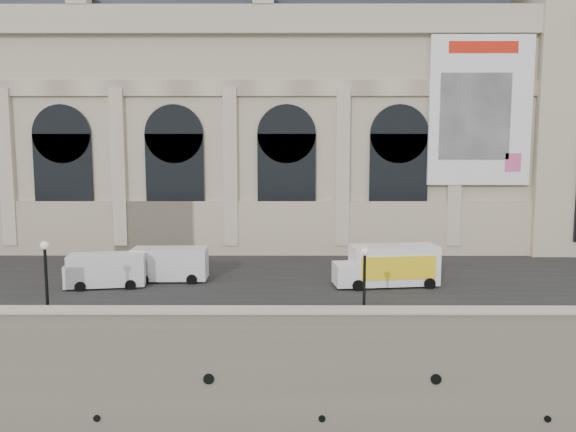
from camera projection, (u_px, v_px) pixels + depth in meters
name	position (u px, v px, depth m)	size (l,w,h in m)	color
quay	(235.00, 260.00, 64.45)	(160.00, 70.00, 6.00)	#796F5D
street	(208.00, 275.00, 43.24)	(160.00, 24.00, 0.06)	#2D2D2D
parapet	(172.00, 320.00, 29.87)	(160.00, 1.40, 1.21)	#796F5D
museum	(172.00, 110.00, 58.38)	(69.00, 18.70, 29.10)	#B6A68C
clock_pavilion	(572.00, 69.00, 54.91)	(13.00, 14.72, 36.70)	#B6A68C
van_b	(102.00, 271.00, 39.14)	(5.62, 2.84, 2.40)	silver
van_c	(165.00, 264.00, 40.99)	(5.63, 2.42, 2.49)	silver
box_truck	(388.00, 266.00, 39.49)	(7.47, 3.28, 2.92)	white
lamp_left	(46.00, 282.00, 31.28)	(0.47, 0.47, 4.59)	black
lamp_right	(364.00, 286.00, 30.80)	(0.44, 0.44, 4.32)	black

